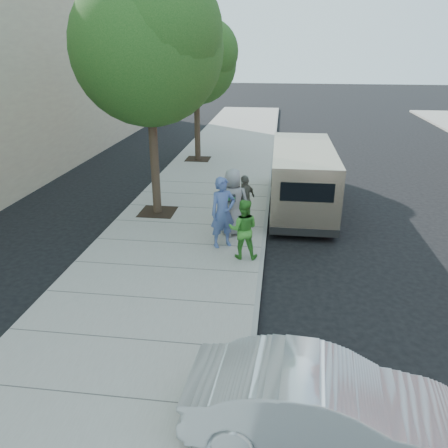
{
  "coord_description": "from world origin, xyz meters",
  "views": [
    {
      "loc": [
        1.77,
        -11.25,
        5.48
      ],
      "look_at": [
        0.41,
        -0.69,
        1.1
      ],
      "focal_mm": 35.0,
      "sensor_mm": 36.0,
      "label": 1
    }
  ],
  "objects": [
    {
      "name": "ground",
      "position": [
        0.0,
        0.0,
        0.0
      ],
      "size": [
        120.0,
        120.0,
        0.0
      ],
      "primitive_type": "plane",
      "color": "black",
      "rests_on": "ground"
    },
    {
      "name": "sidewalk",
      "position": [
        -1.0,
        0.0,
        0.07
      ],
      "size": [
        5.0,
        60.0,
        0.15
      ],
      "primitive_type": "cube",
      "color": "gray",
      "rests_on": "ground"
    },
    {
      "name": "curb_face",
      "position": [
        1.44,
        0.0,
        0.07
      ],
      "size": [
        0.12,
        60.0,
        0.16
      ],
      "primitive_type": "cube",
      "color": "gray",
      "rests_on": "ground"
    },
    {
      "name": "tree_near",
      "position": [
        -2.25,
        2.4,
        5.55
      ],
      "size": [
        4.62,
        4.6,
        7.53
      ],
      "color": "black",
      "rests_on": "sidewalk"
    },
    {
      "name": "tree_far",
      "position": [
        -2.25,
        10.0,
        4.88
      ],
      "size": [
        3.92,
        3.8,
        6.49
      ],
      "color": "black",
      "rests_on": "sidewalk"
    },
    {
      "name": "parking_meter",
      "position": [
        0.44,
        0.55,
        1.13
      ],
      "size": [
        0.29,
        0.16,
        1.35
      ],
      "rotation": [
        0.0,
        0.0,
        0.25
      ],
      "color": "gray",
      "rests_on": "sidewalk"
    },
    {
      "name": "van",
      "position": [
        2.58,
        3.68,
        1.19
      ],
      "size": [
        2.1,
        6.1,
        2.25
      ],
      "rotation": [
        0.0,
        0.0,
        0.01
      ],
      "color": "beige",
      "rests_on": "ground"
    },
    {
      "name": "sedan",
      "position": [
        2.55,
        -6.28,
        0.65
      ],
      "size": [
        4.06,
        1.65,
        1.31
      ],
      "primitive_type": "imported",
      "rotation": [
        0.0,
        0.0,
        1.5
      ],
      "color": "silver",
      "rests_on": "ground"
    },
    {
      "name": "person_officer",
      "position": [
        0.28,
        -0.01,
        1.16
      ],
      "size": [
        0.88,
        0.8,
        2.02
      ],
      "primitive_type": "imported",
      "rotation": [
        0.0,
        0.0,
        0.55
      ],
      "color": "#485E99",
      "rests_on": "sidewalk"
    },
    {
      "name": "person_green_shirt",
      "position": [
        0.92,
        -0.67,
        0.97
      ],
      "size": [
        0.81,
        0.64,
        1.64
      ],
      "primitive_type": "imported",
      "rotation": [
        0.0,
        0.0,
        3.16
      ],
      "color": "green",
      "rests_on": "sidewalk"
    },
    {
      "name": "person_gray_shirt",
      "position": [
        0.46,
        0.89,
        1.16
      ],
      "size": [
        1.04,
        0.74,
        2.02
      ],
      "primitive_type": "imported",
      "rotation": [
        0.0,
        0.0,
        3.24
      ],
      "color": "gray",
      "rests_on": "sidewalk"
    },
    {
      "name": "person_striped_polo",
      "position": [
        0.76,
        1.75,
        0.95
      ],
      "size": [
        0.82,
        1.01,
        1.61
      ],
      "primitive_type": "imported",
      "rotation": [
        0.0,
        0.0,
        4.17
      ],
      "color": "slate",
      "rests_on": "sidewalk"
    }
  ]
}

